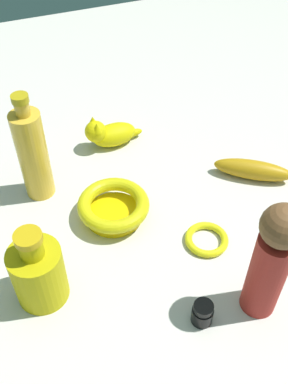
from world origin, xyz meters
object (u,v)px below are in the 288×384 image
object	(u,v)px
banana	(253,170)
bottle_short	(38,272)
bottle_tall	(33,154)
bangle	(207,239)
cat_figurine	(109,133)
person_figure_adult	(272,260)
bowl	(114,207)
nail_polish_jar	(202,313)

from	to	relation	value
banana	bottle_short	bearing A→B (deg)	49.12
bottle_tall	bangle	size ratio (longest dim) A/B	2.86
cat_figurine	person_figure_adult	size ratio (longest dim) A/B	0.59
bottle_short	cat_figurine	bearing A→B (deg)	-124.12
cat_figurine	bowl	size ratio (longest dim) A/B	0.98
bottle_short	banana	world-z (taller)	bottle_short
nail_polish_jar	person_figure_adult	world-z (taller)	person_figure_adult
bottle_short	bowl	world-z (taller)	bottle_short
bottle_tall	person_figure_adult	world-z (taller)	same
bottle_tall	banana	size ratio (longest dim) A/B	1.42
person_figure_adult	cat_figurine	bearing A→B (deg)	-78.32
bowl	banana	xyz separation A→B (m)	(-0.33, 0.00, -0.01)
bottle_short	bangle	world-z (taller)	bottle_short
bottle_tall	bottle_short	distance (m)	0.27
bottle_tall	bottle_short	xyz separation A→B (m)	(0.05, 0.26, -0.04)
bottle_short	person_figure_adult	world-z (taller)	person_figure_adult
cat_figurine	banana	distance (m)	0.35
bowl	banana	size ratio (longest dim) A/B	0.85
bottle_short	bangle	xyz separation A→B (m)	(-0.32, 0.00, -0.06)
nail_polish_jar	banana	xyz separation A→B (m)	(-0.27, -0.28, -0.00)
bowl	person_figure_adult	world-z (taller)	person_figure_adult
bangle	nail_polish_jar	bearing A→B (deg)	59.94
cat_figurine	person_figure_adult	xyz separation A→B (m)	(-0.11, 0.51, 0.10)
bowl	person_figure_adult	xyz separation A→B (m)	(-0.17, 0.29, 0.10)
person_figure_adult	banana	xyz separation A→B (m)	(-0.16, -0.29, -0.11)
bowl	bangle	size ratio (longest dim) A/B	1.71
bottle_tall	bangle	world-z (taller)	bottle_tall
bowl	cat_figurine	bearing A→B (deg)	-105.95
nail_polish_jar	bowl	xyz separation A→B (m)	(0.06, -0.28, 0.01)
cat_figurine	banana	world-z (taller)	cat_figurine
bottle_tall	cat_figurine	world-z (taller)	bottle_tall
cat_figurine	bowl	bearing A→B (deg)	74.05
bottle_short	person_figure_adult	xyz separation A→B (m)	(-0.35, 0.16, 0.06)
nail_polish_jar	banana	distance (m)	0.38
bottle_tall	bowl	xyz separation A→B (m)	(-0.13, 0.13, -0.08)
bottle_tall	cat_figurine	xyz separation A→B (m)	(-0.19, -0.10, -0.07)
cat_figurine	bottle_tall	bearing A→B (deg)	27.10
bottle_short	cat_figurine	distance (m)	0.43
nail_polish_jar	bottle_tall	bearing A→B (deg)	-65.01
bottle_short	banana	xyz separation A→B (m)	(-0.50, -0.13, -0.04)
nail_polish_jar	bangle	xyz separation A→B (m)	(-0.09, -0.15, -0.02)
bangle	banana	bearing A→B (deg)	-144.10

